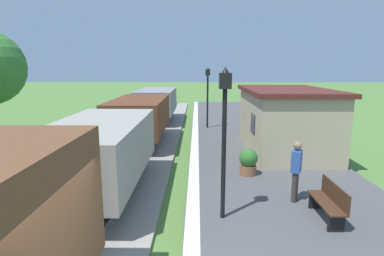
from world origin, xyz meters
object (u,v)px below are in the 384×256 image
(station_hut, at_px, (285,120))
(person_waiting, at_px, (296,169))
(lamp_post_near, at_px, (224,117))
(potted_planter, at_px, (248,161))
(freight_train, at_px, (121,133))
(bench_near_hut, at_px, (329,201))
(lamp_post_far, at_px, (208,86))

(station_hut, relative_size, person_waiting, 3.39)
(station_hut, bearing_deg, person_waiting, -102.16)
(lamp_post_near, bearing_deg, potted_planter, 70.19)
(freight_train, relative_size, station_hut, 4.48)
(freight_train, relative_size, person_waiting, 15.20)
(potted_planter, relative_size, lamp_post_near, 0.25)
(station_hut, relative_size, potted_planter, 6.33)
(person_waiting, bearing_deg, freight_train, -3.73)
(freight_train, relative_size, bench_near_hut, 17.33)
(potted_planter, height_order, lamp_post_far, lamp_post_far)
(freight_train, distance_m, person_waiting, 6.55)
(lamp_post_far, bearing_deg, potted_planter, -82.41)
(person_waiting, distance_m, potted_planter, 2.41)
(station_hut, bearing_deg, bench_near_hut, -95.81)
(potted_planter, distance_m, lamp_post_near, 3.97)
(freight_train, relative_size, potted_planter, 28.38)
(bench_near_hut, xyz_separation_m, person_waiting, (-0.51, 1.06, 0.46))
(bench_near_hut, relative_size, lamp_post_near, 0.41)
(lamp_post_near, relative_size, lamp_post_far, 1.00)
(freight_train, height_order, person_waiting, freight_train)
(lamp_post_near, height_order, lamp_post_far, same)
(potted_planter, relative_size, lamp_post_far, 0.25)
(bench_near_hut, xyz_separation_m, potted_planter, (-1.45, 3.23, 0.00))
(freight_train, bearing_deg, person_waiting, -30.51)
(freight_train, distance_m, lamp_post_near, 5.75)
(station_hut, height_order, lamp_post_near, lamp_post_near)
(freight_train, distance_m, station_hut, 7.11)
(person_waiting, relative_size, lamp_post_far, 0.46)
(person_waiting, bearing_deg, station_hut, -75.39)
(station_hut, xyz_separation_m, person_waiting, (-1.16, -5.40, -0.47))
(bench_near_hut, bearing_deg, potted_planter, 114.16)
(bench_near_hut, bearing_deg, station_hut, 84.19)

